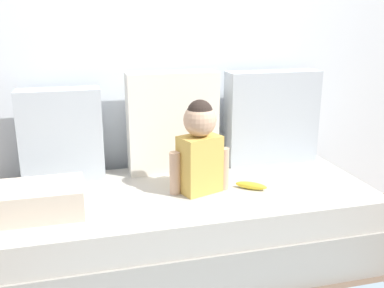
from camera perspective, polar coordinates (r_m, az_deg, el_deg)
name	(u,v)px	position (r m, az deg, el deg)	size (l,w,h in m)	color
ground_plane	(187,258)	(2.49, -0.73, -14.73)	(12.00, 12.00, 0.00)	brown
back_wall	(163,42)	(2.68, -3.78, 13.32)	(5.21, 0.10, 2.29)	silver
couch	(186,225)	(2.39, -0.74, -10.61)	(2.01, 0.86, 0.41)	#9C978F
throw_pillow_left	(61,135)	(2.48, -16.81, 1.11)	(0.44, 0.16, 0.51)	#B2BCC6
throw_pillow_center	(173,122)	(2.52, -2.58, 2.89)	(0.52, 0.16, 0.58)	silver
throw_pillow_right	(271,117)	(2.72, 10.41, 3.48)	(0.57, 0.16, 0.57)	#B2BCC6
toddler	(200,146)	(2.21, 1.02, -0.26)	(0.32, 0.20, 0.49)	gold
banana	(251,186)	(2.33, 7.80, -5.44)	(0.17, 0.04, 0.04)	yellow
folded_blanket	(39,200)	(2.14, -19.45, -6.94)	(0.40, 0.28, 0.14)	beige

